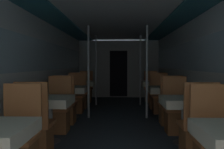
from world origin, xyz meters
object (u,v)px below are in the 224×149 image
at_px(dining_table_left_1, 49,104).
at_px(support_pole_right_2, 147,72).
at_px(chair_left_far_2, 76,101).
at_px(support_pole_left_2, 88,72).
at_px(chair_right_near_2, 169,110).
at_px(dining_table_left_2, 71,91).
at_px(dining_table_right_2, 164,92).
at_px(chair_left_near_3, 80,98).
at_px(chair_right_far_1, 176,116).
at_px(dining_table_right_3, 154,85).
at_px(chair_right_far_2, 160,101).
at_px(chair_left_far_1, 58,115).
at_px(chair_left_far_0, 17,149).
at_px(chair_left_far_3, 86,93).
at_px(chair_right_near_1, 197,135).
at_px(support_pole_left_3, 96,70).
at_px(dining_table_left_3, 83,85).
at_px(chair_right_far_3, 151,93).
at_px(dining_table_right_1, 185,105).
at_px(support_pole_right_3, 140,70).
at_px(chair_left_near_2, 66,109).
at_px(chair_right_near_3, 157,98).

height_order(dining_table_left_1, support_pole_right_2, support_pole_right_2).
distance_m(chair_left_far_2, support_pole_left_2, 1.03).
relative_size(support_pole_left_2, chair_right_near_2, 2.09).
xyz_separation_m(dining_table_left_2, dining_table_right_2, (2.11, 0.00, 0.00)).
height_order(chair_left_near_3, chair_right_far_1, same).
bearing_deg(support_pole_left_2, dining_table_right_3, 46.26).
height_order(chair_left_far_2, chair_right_far_2, same).
distance_m(chair_right_far_1, chair_right_near_2, 0.60).
height_order(chair_left_far_1, chair_left_far_2, same).
xyz_separation_m(chair_left_far_0, chair_right_near_2, (2.11, 2.39, 0.00)).
xyz_separation_m(chair_left_far_3, chair_right_near_1, (2.11, -4.76, 0.00)).
bearing_deg(support_pole_left_2, chair_right_far_1, -34.92).
distance_m(support_pole_left_3, chair_right_near_1, 4.57).
bearing_deg(chair_right_far_2, support_pole_left_3, -34.92).
height_order(dining_table_left_1, dining_table_left_3, same).
height_order(chair_left_far_3, support_pole_right_2, support_pole_right_2).
xyz_separation_m(chair_left_far_3, chair_right_near_2, (2.11, -2.97, 0.00)).
relative_size(chair_right_near_1, dining_table_right_3, 1.41).
bearing_deg(chair_right_far_1, chair_left_far_1, 0.00).
height_order(support_pole_left_2, support_pole_right_2, same).
bearing_deg(chair_right_near_1, chair_right_far_3, 90.00).
height_order(chair_left_far_0, dining_table_left_3, chair_left_far_0).
bearing_deg(dining_table_left_2, dining_table_right_1, -40.32).
relative_size(chair_right_near_1, dining_table_right_2, 1.41).
distance_m(chair_right_near_1, chair_right_far_1, 1.19).
relative_size(dining_table_right_2, chair_right_far_3, 0.71).
relative_size(chair_left_far_0, chair_right_far_1, 1.00).
height_order(dining_table_left_3, chair_left_far_3, chair_left_far_3).
distance_m(dining_table_right_1, support_pole_right_3, 3.62).
bearing_deg(dining_table_right_2, dining_table_left_1, -139.68).
relative_size(dining_table_right_2, support_pole_right_3, 0.34).
bearing_deg(chair_left_far_1, support_pole_right_2, -145.08).
distance_m(chair_left_near_3, dining_table_right_1, 3.66).
distance_m(chair_left_far_1, support_pole_left_2, 1.46).
xyz_separation_m(chair_left_far_0, chair_right_far_3, (2.11, 5.36, 0.00)).
height_order(chair_right_far_3, support_pole_right_3, support_pole_right_3).
height_order(chair_left_far_0, dining_table_left_2, chair_left_far_0).
relative_size(chair_left_far_2, chair_right_near_2, 1.00).
bearing_deg(dining_table_left_1, support_pole_right_2, 46.26).
distance_m(dining_table_left_3, chair_right_far_1, 3.66).
bearing_deg(support_pole_right_3, support_pole_left_3, 180.00).
xyz_separation_m(support_pole_left_3, support_pole_right_2, (1.31, -1.79, 0.00)).
height_order(dining_table_left_2, dining_table_right_2, same).
bearing_deg(chair_right_near_2, chair_left_far_3, 125.30).
distance_m(chair_left_near_2, dining_table_right_2, 2.21).
bearing_deg(support_pole_left_2, chair_left_near_3, 108.33).
xyz_separation_m(chair_left_near_3, dining_table_right_3, (2.11, 0.59, 0.30)).
xyz_separation_m(dining_table_left_2, chair_right_near_1, (2.11, -2.38, -0.30)).
bearing_deg(dining_table_left_3, chair_right_near_3, -15.73).
bearing_deg(chair_left_far_2, chair_right_far_2, -180.00).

